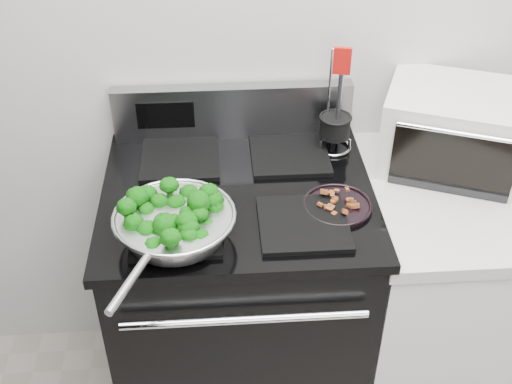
{
  "coord_description": "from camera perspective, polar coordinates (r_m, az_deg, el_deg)",
  "views": [
    {
      "loc": [
        -0.35,
        -0.08,
        2.06
      ],
      "look_at": [
        -0.25,
        1.36,
        0.98
      ],
      "focal_mm": 45.0,
      "sensor_mm": 36.0,
      "label": 1
    }
  ],
  "objects": [
    {
      "name": "back_wall",
      "position": [
        2.0,
        6.66,
        15.68
      ],
      "size": [
        4.0,
        0.02,
        2.7
      ],
      "primitive_type": "cube",
      "color": "silver",
      "rests_on": "ground"
    },
    {
      "name": "gas_range",
      "position": [
        2.17,
        -1.43,
        -9.66
      ],
      "size": [
        0.79,
        0.69,
        1.13
      ],
      "color": "black",
      "rests_on": "floor"
    },
    {
      "name": "counter",
      "position": [
        2.31,
        16.05,
        -8.98
      ],
      "size": [
        0.62,
        0.68,
        0.92
      ],
      "color": "white",
      "rests_on": "floor"
    },
    {
      "name": "skillet",
      "position": [
        1.67,
        -7.26,
        -2.83
      ],
      "size": [
        0.32,
        0.49,
        0.07
      ],
      "rotation": [
        0.0,
        0.0,
        -0.39
      ],
      "color": "silver",
      "rests_on": "gas_range"
    },
    {
      "name": "broccoli_pile",
      "position": [
        1.66,
        -7.27,
        -2.28
      ],
      "size": [
        0.25,
        0.25,
        0.09
      ],
      "primitive_type": null,
      "color": "#043004",
      "rests_on": "skillet"
    },
    {
      "name": "bacon_plate",
      "position": [
        1.8,
        7.27,
        -0.94
      ],
      "size": [
        0.19,
        0.19,
        0.04
      ],
      "rotation": [
        0.0,
        0.0,
        0.03
      ],
      "color": "black",
      "rests_on": "gas_range"
    },
    {
      "name": "utensil_holder",
      "position": [
        2.03,
        6.99,
        5.38
      ],
      "size": [
        0.11,
        0.11,
        0.35
      ],
      "rotation": [
        0.0,
        0.0,
        -0.24
      ],
      "color": "silver",
      "rests_on": "gas_range"
    },
    {
      "name": "toaster_oven",
      "position": [
        2.06,
        17.48,
        5.32
      ],
      "size": [
        0.52,
        0.47,
        0.25
      ],
      "rotation": [
        0.0,
        0.0,
        -0.38
      ],
      "color": "beige",
      "rests_on": "counter"
    }
  ]
}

